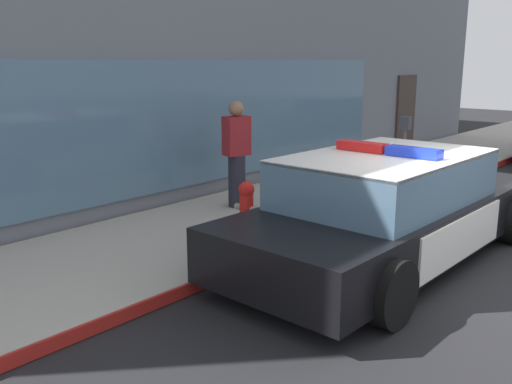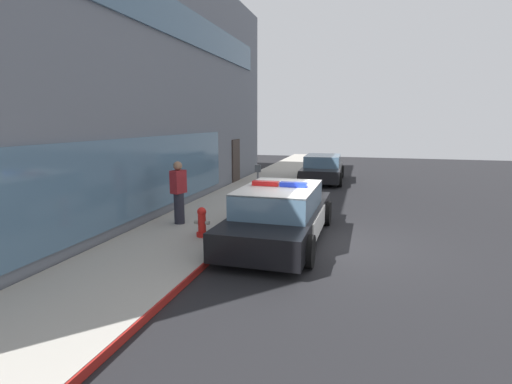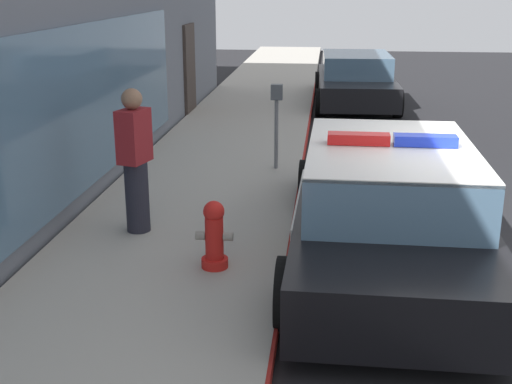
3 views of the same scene
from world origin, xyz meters
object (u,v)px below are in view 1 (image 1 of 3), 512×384
object	(u,v)px
fire_hydrant	(247,208)
pedestrian_on_sidewalk	(237,154)
parking_meter	(405,139)
police_cruiser	(390,208)

from	to	relation	value
fire_hydrant	pedestrian_on_sidewalk	distance (m)	1.54
pedestrian_on_sidewalk	parking_meter	size ratio (longest dim) A/B	1.28
police_cruiser	fire_hydrant	xyz separation A→B (m)	(-0.68, 1.80, -0.18)
fire_hydrant	parking_meter	distance (m)	4.02
police_cruiser	pedestrian_on_sidewalk	size ratio (longest dim) A/B	3.04
police_cruiser	pedestrian_on_sidewalk	xyz separation A→B (m)	(0.29, 2.89, 0.33)
fire_hydrant	pedestrian_on_sidewalk	bearing A→B (deg)	48.33
fire_hydrant	pedestrian_on_sidewalk	world-z (taller)	pedestrian_on_sidewalk
pedestrian_on_sidewalk	fire_hydrant	bearing A→B (deg)	153.80
fire_hydrant	police_cruiser	bearing A→B (deg)	-69.34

